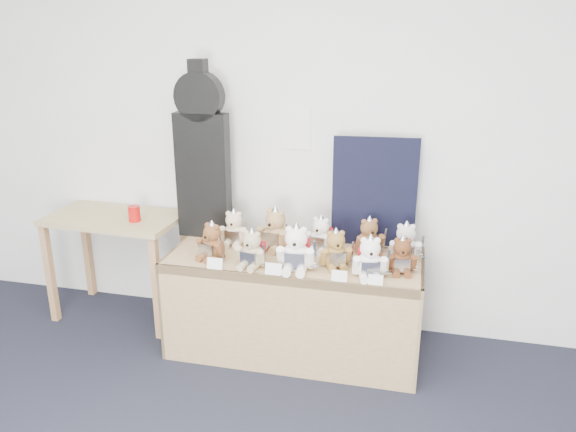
% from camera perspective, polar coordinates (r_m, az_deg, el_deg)
% --- Properties ---
extents(room_shell, '(6.00, 6.00, 6.00)m').
position_cam_1_polar(room_shell, '(3.84, 0.74, 8.98)').
color(room_shell, white).
rests_on(room_shell, floor).
extents(display_table, '(1.64, 0.70, 0.68)m').
position_cam_1_polar(display_table, '(3.62, 0.46, -6.57)').
color(display_table, '#98714D').
rests_on(display_table, floor).
extents(side_table, '(0.97, 0.57, 0.79)m').
position_cam_1_polar(side_table, '(4.25, -17.10, -1.59)').
color(side_table, '#9F8555').
rests_on(side_table, floor).
extents(guitar_case, '(0.37, 0.11, 1.20)m').
position_cam_1_polar(guitar_case, '(3.84, -8.72, 6.32)').
color(guitar_case, black).
rests_on(guitar_case, display_table).
extents(navy_board, '(0.55, 0.06, 0.73)m').
position_cam_1_polar(navy_board, '(3.72, 8.75, 2.37)').
color(navy_board, black).
rests_on(navy_board, display_table).
extents(red_cup, '(0.08, 0.08, 0.11)m').
position_cam_1_polar(red_cup, '(4.04, -15.35, 0.23)').
color(red_cup, red).
rests_on(red_cup, side_table).
extents(teddy_front_far_left, '(0.22, 0.21, 0.27)m').
position_cam_1_polar(teddy_front_far_left, '(3.57, -7.74, -2.71)').
color(teddy_front_far_left, brown).
rests_on(teddy_front_far_left, display_table).
extents(teddy_front_left, '(0.22, 0.19, 0.27)m').
position_cam_1_polar(teddy_front_left, '(3.43, -3.69, -3.51)').
color(teddy_front_left, tan).
rests_on(teddy_front_left, display_table).
extents(teddy_front_centre, '(0.26, 0.22, 0.32)m').
position_cam_1_polar(teddy_front_centre, '(3.36, 0.83, -3.52)').
color(teddy_front_centre, white).
rests_on(teddy_front_centre, display_table).
extents(teddy_front_right, '(0.22, 0.21, 0.27)m').
position_cam_1_polar(teddy_front_right, '(3.43, 4.87, -3.52)').
color(teddy_front_right, olive).
rests_on(teddy_front_right, display_table).
extents(teddy_front_far_right, '(0.24, 0.21, 0.28)m').
position_cam_1_polar(teddy_front_far_right, '(3.31, 8.31, -4.37)').
color(teddy_front_far_right, white).
rests_on(teddy_front_far_right, display_table).
extents(teddy_front_end, '(0.21, 0.18, 0.25)m').
position_cam_1_polar(teddy_front_end, '(3.41, 11.49, -4.10)').
color(teddy_front_end, brown).
rests_on(teddy_front_end, display_table).
extents(teddy_back_left, '(0.22, 0.18, 0.27)m').
position_cam_1_polar(teddy_back_left, '(3.78, -5.51, -1.36)').
color(teddy_back_left, beige).
rests_on(teddy_back_left, display_table).
extents(teddy_back_centre_left, '(0.25, 0.24, 0.31)m').
position_cam_1_polar(teddy_back_centre_left, '(3.69, -1.34, -1.53)').
color(teddy_back_centre_left, '#A47F52').
rests_on(teddy_back_centre_left, display_table).
extents(teddy_back_centre_right, '(0.21, 0.19, 0.26)m').
position_cam_1_polar(teddy_back_centre_right, '(3.67, 3.31, -2.00)').
color(teddy_back_centre_right, white).
rests_on(teddy_back_centre_right, display_table).
extents(teddy_back_right, '(0.22, 0.21, 0.27)m').
position_cam_1_polar(teddy_back_right, '(3.66, 8.24, -2.18)').
color(teddy_back_right, brown).
rests_on(teddy_back_right, display_table).
extents(teddy_back_end, '(0.23, 0.19, 0.28)m').
position_cam_1_polar(teddy_back_end, '(3.58, 11.84, -2.80)').
color(teddy_back_end, silver).
rests_on(teddy_back_end, display_table).
extents(entry_card_a, '(0.10, 0.02, 0.07)m').
position_cam_1_polar(entry_card_a, '(3.43, -7.45, -4.81)').
color(entry_card_a, white).
rests_on(entry_card_a, display_table).
extents(entry_card_b, '(0.10, 0.02, 0.07)m').
position_cam_1_polar(entry_card_b, '(3.33, -1.49, -5.41)').
color(entry_card_b, white).
rests_on(entry_card_b, display_table).
extents(entry_card_c, '(0.09, 0.02, 0.06)m').
position_cam_1_polar(entry_card_c, '(3.26, 5.24, -6.09)').
color(entry_card_c, white).
rests_on(entry_card_c, display_table).
extents(entry_card_d, '(0.08, 0.02, 0.06)m').
position_cam_1_polar(entry_card_d, '(3.25, 8.89, -6.43)').
color(entry_card_d, white).
rests_on(entry_card_d, display_table).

